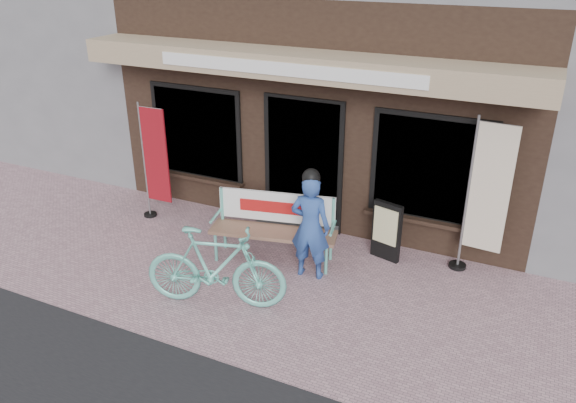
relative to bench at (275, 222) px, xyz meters
The scene contains 8 objects.
ground 1.06m from the bench, 92.25° to the right, with size 70.00×70.00×0.00m, color #B28892.
storefront 4.74m from the bench, 90.48° to the left, with size 7.00×6.77×6.00m.
bench is the anchor object (origin of this frame).
person 0.74m from the bench, 20.09° to the right, with size 0.59×0.42×1.62m.
bicycle 1.42m from the bench, 95.56° to the right, with size 0.52×1.84×1.11m, color #65C6B4.
nobori_red 2.45m from the bench, behind, with size 0.59×0.22×2.02m.
nobori_cream 2.97m from the bench, 16.87° to the left, with size 0.68×0.27×2.29m.
menu_stand 1.65m from the bench, 23.60° to the left, with size 0.46×0.21×0.91m.
Camera 1 is at (3.35, -5.71, 4.30)m, focal length 35.00 mm.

